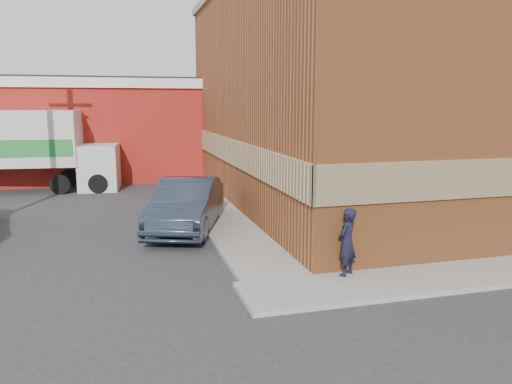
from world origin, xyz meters
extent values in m
plane|color=#28282B|center=(0.00, 0.00, 0.00)|extent=(90.00, 90.00, 0.00)
cube|color=#9A5227|center=(8.50, 9.00, 4.50)|extent=(14.00, 18.00, 9.00)
cube|color=#D3B681|center=(1.46, 9.00, 2.30)|extent=(0.08, 18.16, 1.00)
cube|color=gray|center=(0.60, 9.00, 0.06)|extent=(1.80, 18.00, 0.12)
cube|color=maroon|center=(-6.00, 20.00, 2.50)|extent=(16.00, 8.00, 5.00)
cube|color=silver|center=(-6.00, 20.00, 5.25)|extent=(16.30, 8.30, 0.50)
cube|color=black|center=(-6.00, 20.00, 5.55)|extent=(16.00, 8.00, 0.10)
imported|color=black|center=(2.26, -0.25, 0.94)|extent=(0.72, 0.69, 1.65)
imported|color=#2A3446|center=(-0.80, 5.60, 0.86)|extent=(3.43, 5.52, 1.72)
cube|color=beige|center=(-7.76, 15.24, 2.58)|extent=(6.29, 3.04, 2.63)
cube|color=#1F772F|center=(-7.88, 14.02, 2.18)|extent=(5.84, 0.62, 0.81)
cube|color=beige|center=(-3.83, 14.83, 1.11)|extent=(2.04, 2.40, 2.23)
cylinder|color=black|center=(-5.65, 14.00, 0.46)|extent=(0.94, 0.40, 0.91)
cylinder|color=black|center=(-5.44, 16.02, 0.46)|extent=(0.94, 0.40, 0.91)
cylinder|color=black|center=(-3.93, 13.83, 0.46)|extent=(0.94, 0.40, 0.91)
cylinder|color=black|center=(-3.73, 15.84, 0.46)|extent=(0.94, 0.40, 0.91)
camera|label=1|loc=(-2.91, -10.79, 4.21)|focal=35.00mm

